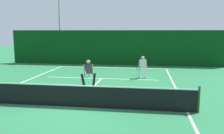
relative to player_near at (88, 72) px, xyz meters
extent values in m
plane|color=#246E41|center=(0.24, -3.70, -0.90)|extent=(80.00, 80.00, 0.00)
cube|color=white|center=(0.24, 7.77, -0.89)|extent=(9.70, 0.10, 0.01)
cube|color=white|center=(5.09, -3.70, -0.89)|extent=(0.10, 22.94, 0.01)
cube|color=white|center=(0.24, 2.70, -0.89)|extent=(7.91, 0.10, 0.01)
cube|color=white|center=(0.24, -0.50, -0.89)|extent=(0.10, 6.40, 0.01)
cylinder|color=#1E4723|center=(5.51, -3.70, -0.34)|extent=(0.09, 0.09, 1.11)
cube|color=black|center=(0.24, -3.70, -0.43)|extent=(10.45, 0.02, 0.94)
cube|color=white|center=(0.24, -3.70, 0.07)|extent=(10.45, 0.03, 0.05)
cylinder|color=black|center=(0.29, 0.18, -0.49)|extent=(0.29, 0.25, 0.83)
cylinder|color=black|center=(-0.29, -0.16, -0.49)|extent=(0.33, 0.28, 0.83)
ellipsoid|color=white|center=(0.29, 0.18, -0.85)|extent=(0.28, 0.23, 0.09)
ellipsoid|color=white|center=(-0.29, -0.16, -0.85)|extent=(0.28, 0.23, 0.09)
cube|color=#2D3338|center=(0.00, 0.01, 0.21)|extent=(0.52, 0.49, 0.60)
cylinder|color=tan|center=(0.20, 0.13, 0.18)|extent=(0.18, 0.16, 0.63)
cylinder|color=tan|center=(-0.20, -0.11, 0.18)|extent=(0.32, 0.45, 0.55)
sphere|color=tan|center=(0.00, 0.01, 0.62)|extent=(0.22, 0.22, 0.22)
cylinder|color=white|center=(0.00, 0.01, 0.66)|extent=(0.33, 0.33, 0.04)
cylinder|color=black|center=(-0.12, -0.35, -0.04)|extent=(0.16, 0.24, 0.03)
torus|color=black|center=(0.06, -0.64, -0.04)|extent=(0.26, 0.17, 0.29)
cylinder|color=silver|center=(3.33, 3.26, -0.51)|extent=(0.19, 0.15, 0.79)
cylinder|color=silver|center=(2.88, 3.28, -0.51)|extent=(0.21, 0.15, 0.79)
ellipsoid|color=white|center=(3.33, 3.26, -0.85)|extent=(0.26, 0.12, 0.09)
ellipsoid|color=white|center=(2.88, 3.28, -0.85)|extent=(0.26, 0.12, 0.09)
cube|color=silver|center=(3.10, 3.27, 0.16)|extent=(0.42, 0.27, 0.56)
cylinder|color=tan|center=(3.33, 3.26, 0.14)|extent=(0.17, 0.10, 0.61)
cylinder|color=tan|center=(2.88, 3.28, 0.14)|extent=(0.11, 0.49, 0.49)
sphere|color=tan|center=(3.10, 3.27, 0.56)|extent=(0.21, 0.21, 0.21)
cylinder|color=white|center=(3.10, 3.27, 0.59)|extent=(0.24, 0.24, 0.04)
cylinder|color=black|center=(2.82, 3.03, -0.07)|extent=(0.04, 0.26, 0.03)
torus|color=black|center=(2.81, 2.69, -0.07)|extent=(0.29, 0.04, 0.29)
sphere|color=#D1E033|center=(-2.01, 3.86, -0.86)|extent=(0.07, 0.07, 0.07)
sphere|color=#D1E033|center=(0.49, 0.73, -0.86)|extent=(0.07, 0.07, 0.07)
cube|color=#093A12|center=(0.24, 9.69, 0.79)|extent=(21.19, 0.12, 3.38)
cylinder|color=#9EA39E|center=(-6.00, 11.49, 2.82)|extent=(0.18, 0.18, 7.44)
camera|label=1|loc=(3.40, -13.50, 2.41)|focal=38.34mm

